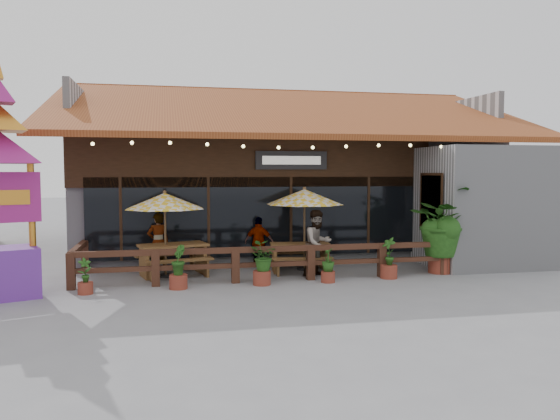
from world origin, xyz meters
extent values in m
plane|color=gray|center=(0.00, 0.00, 0.00)|extent=(100.00, 100.00, 0.00)
cube|color=#B1B1B6|center=(0.00, 7.00, 2.00)|extent=(14.00, 10.00, 4.00)
cube|color=#331D10|center=(-1.50, 1.92, 3.20)|extent=(11.00, 0.16, 1.60)
cube|color=black|center=(-1.50, 1.90, 1.50)|extent=(10.00, 0.12, 2.40)
cube|color=#FFBA72|center=(-1.50, 2.10, 1.50)|extent=(9.80, 0.05, 2.20)
cube|color=#B1B1B6|center=(5.25, 0.65, 1.80)|extent=(3.50, 2.70, 3.60)
cube|color=red|center=(3.44, 0.50, 2.00)|extent=(0.06, 1.20, 1.50)
cube|color=#331D10|center=(3.43, 0.50, 2.00)|extent=(0.04, 1.34, 1.64)
cube|color=brown|center=(0.00, 3.50, 4.90)|extent=(15.50, 7.05, 2.37)
cube|color=brown|center=(0.00, 10.50, 4.90)|extent=(15.50, 7.05, 2.37)
cube|color=brown|center=(0.00, 7.00, 6.02)|extent=(15.50, 0.30, 0.12)
cube|color=#B1B1B6|center=(-7.00, 7.00, 4.70)|extent=(0.20, 9.00, 1.80)
cube|color=#B1B1B6|center=(7.00, 7.00, 4.70)|extent=(0.20, 9.00, 1.80)
cube|color=black|center=(-0.50, 1.80, 3.20)|extent=(2.20, 0.10, 0.55)
cube|color=silver|center=(-0.50, 1.74, 3.20)|extent=(1.80, 0.02, 0.25)
cube|color=#331D10|center=(-5.50, 1.86, 1.50)|extent=(0.08, 0.08, 2.40)
cube|color=#331D10|center=(-3.00, 1.86, 1.50)|extent=(0.08, 0.08, 2.40)
cube|color=#331D10|center=(-0.50, 1.86, 1.50)|extent=(0.08, 0.08, 2.40)
cube|color=#331D10|center=(2.00, 1.86, 1.50)|extent=(0.08, 0.08, 2.40)
sphere|color=#FFEA8C|center=(-6.00, 0.08, 3.55)|extent=(0.09, 0.09, 0.09)
sphere|color=#FFEA8C|center=(-5.05, 0.08, 3.59)|extent=(0.09, 0.09, 0.09)
sphere|color=#FFEA8C|center=(-4.10, 0.08, 3.60)|extent=(0.09, 0.09, 0.09)
sphere|color=#FFEA8C|center=(-3.15, 0.08, 3.57)|extent=(0.09, 0.09, 0.09)
sphere|color=#FFEA8C|center=(-2.20, 0.08, 3.53)|extent=(0.09, 0.09, 0.09)
sphere|color=#FFEA8C|center=(-1.25, 0.08, 3.50)|extent=(0.09, 0.09, 0.09)
sphere|color=#FFEA8C|center=(-0.30, 0.08, 3.51)|extent=(0.09, 0.09, 0.09)
sphere|color=#FFEA8C|center=(0.65, 0.08, 3.55)|extent=(0.09, 0.09, 0.09)
sphere|color=#FFEA8C|center=(1.60, 0.08, 3.59)|extent=(0.09, 0.09, 0.09)
sphere|color=#FFEA8C|center=(2.55, 0.08, 3.60)|extent=(0.09, 0.09, 0.09)
sphere|color=#FFEA8C|center=(3.50, 0.08, 3.57)|extent=(0.09, 0.09, 0.09)
cube|color=#4A271A|center=(-6.50, -0.50, 0.45)|extent=(0.20, 0.20, 0.90)
cube|color=#4A271A|center=(-4.50, -0.50, 0.45)|extent=(0.20, 0.20, 0.90)
cube|color=#4A271A|center=(-2.50, -0.50, 0.45)|extent=(0.20, 0.20, 0.90)
cube|color=#4A271A|center=(-0.50, -0.50, 0.45)|extent=(0.20, 0.20, 0.90)
cube|color=#4A271A|center=(1.50, -0.50, 0.45)|extent=(0.20, 0.20, 0.90)
cube|color=#4A271A|center=(3.30, -0.50, 0.45)|extent=(0.20, 0.20, 0.90)
cube|color=#4A271A|center=(-1.60, -0.50, 0.85)|extent=(9.80, 0.16, 0.14)
cube|color=#4A271A|center=(-1.60, -0.50, 0.45)|extent=(9.80, 0.12, 0.12)
cube|color=#4A271A|center=(-6.50, 0.75, 0.85)|extent=(0.16, 2.50, 0.14)
cube|color=#4A271A|center=(-6.50, 1.90, 0.45)|extent=(0.20, 0.20, 0.90)
cylinder|color=brown|center=(-4.26, 0.73, 1.11)|extent=(0.06, 0.06, 2.21)
cone|color=yellow|center=(-4.26, 0.73, 2.07)|extent=(2.90, 2.90, 0.43)
sphere|color=brown|center=(-4.26, 0.73, 2.31)|extent=(0.10, 0.10, 0.10)
cylinder|color=black|center=(-4.26, 0.73, 0.03)|extent=(0.42, 0.42, 0.06)
cylinder|color=brown|center=(-0.30, 0.97, 1.14)|extent=(0.06, 0.06, 2.28)
cone|color=yellow|center=(-0.30, 0.97, 2.13)|extent=(2.91, 2.91, 0.45)
sphere|color=brown|center=(-0.30, 0.97, 2.38)|extent=(0.10, 0.10, 0.10)
cylinder|color=black|center=(-0.30, 0.97, 0.03)|extent=(0.44, 0.44, 0.06)
cube|color=brown|center=(-4.05, 0.86, 0.84)|extent=(1.98, 1.30, 0.07)
cube|color=brown|center=(-4.82, 0.65, 0.42)|extent=(0.30, 0.79, 0.84)
cube|color=brown|center=(-3.28, 1.07, 0.42)|extent=(0.30, 0.79, 0.84)
cube|color=brown|center=(-3.89, 0.25, 0.50)|extent=(1.84, 0.79, 0.06)
cube|color=brown|center=(-4.22, 1.46, 0.50)|extent=(1.84, 0.79, 0.06)
cube|color=brown|center=(-0.49, 0.69, 0.78)|extent=(1.77, 0.98, 0.06)
cube|color=brown|center=(-1.23, 0.77, 0.39)|extent=(0.17, 0.75, 0.78)
cube|color=brown|center=(0.24, 0.60, 0.39)|extent=(0.17, 0.75, 0.78)
cube|color=brown|center=(-0.56, 0.11, 0.47)|extent=(1.72, 0.49, 0.05)
cube|color=brown|center=(-0.43, 1.27, 0.47)|extent=(1.72, 0.49, 0.05)
cube|color=#662998|center=(-7.88, -1.11, 0.57)|extent=(1.82, 1.59, 1.14)
cylinder|color=orange|center=(-7.21, -1.11, 2.09)|extent=(0.15, 0.15, 1.90)
cylinder|color=maroon|center=(3.34, -0.28, 0.24)|extent=(0.65, 0.65, 0.48)
imported|color=#265B1A|center=(3.34, -0.28, 1.46)|extent=(2.33, 2.30, 1.96)
sphere|color=#265B1A|center=(3.50, -0.39, 1.09)|extent=(0.65, 0.65, 0.65)
sphere|color=#265B1A|center=(3.21, -0.13, 1.31)|extent=(0.57, 0.57, 0.57)
imported|color=#331D10|center=(-4.46, 1.53, 0.84)|extent=(0.69, 0.53, 1.69)
imported|color=#331D10|center=(-0.18, -0.05, 0.91)|extent=(1.09, 0.98, 1.82)
imported|color=#331D10|center=(-1.52, 1.62, 0.76)|extent=(0.96, 0.70, 1.51)
cylinder|color=maroon|center=(-6.09, -1.07, 0.14)|extent=(0.35, 0.35, 0.28)
imported|color=#265B1A|center=(-6.09, -1.07, 0.57)|extent=(0.36, 0.32, 0.58)
cylinder|color=maroon|center=(-3.96, -0.93, 0.18)|extent=(0.44, 0.44, 0.35)
imported|color=#265B1A|center=(-3.96, -0.93, 0.71)|extent=(0.32, 0.40, 0.73)
cylinder|color=maroon|center=(-1.88, -0.89, 0.18)|extent=(0.45, 0.45, 0.36)
imported|color=#265B1A|center=(-1.88, -0.89, 0.73)|extent=(0.87, 0.84, 0.74)
cylinder|color=maroon|center=(-0.15, -0.92, 0.15)|extent=(0.36, 0.36, 0.29)
imported|color=#265B1A|center=(-0.15, -0.92, 0.59)|extent=(0.46, 0.46, 0.60)
cylinder|color=maroon|center=(1.60, -0.74, 0.18)|extent=(0.45, 0.45, 0.36)
imported|color=#265B1A|center=(1.60, -0.74, 0.73)|extent=(0.40, 0.46, 0.74)
camera|label=1|loc=(-4.21, -14.30, 2.85)|focal=35.00mm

